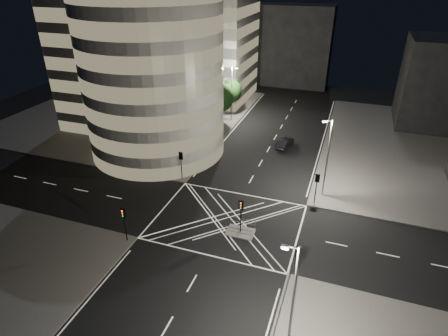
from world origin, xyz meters
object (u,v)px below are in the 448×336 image
at_px(central_island, 240,232).
at_px(traffic_signal_fr, 317,183).
at_px(traffic_signal_nl, 124,219).
at_px(sedan, 285,143).
at_px(traffic_signal_fl, 181,161).
at_px(traffic_signal_island, 241,210).
at_px(street_lamp_right_near, 292,299).
at_px(street_lamp_left_near, 192,127).
at_px(street_lamp_left_far, 232,91).
at_px(street_lamp_right_far, 327,156).
at_px(traffic_signal_nr, 297,258).

relative_size(central_island, traffic_signal_fr, 0.75).
relative_size(traffic_signal_nl, sedan, 0.90).
relative_size(traffic_signal_fl, traffic_signal_nl, 1.00).
bearing_deg(traffic_signal_island, street_lamp_right_near, -59.25).
bearing_deg(traffic_signal_fl, sedan, 53.35).
distance_m(traffic_signal_nl, street_lamp_left_near, 18.99).
bearing_deg(traffic_signal_nl, street_lamp_left_far, 90.99).
height_order(traffic_signal_island, sedan, traffic_signal_island).
height_order(traffic_signal_nl, street_lamp_right_far, street_lamp_right_far).
height_order(street_lamp_left_near, street_lamp_right_near, same).
bearing_deg(traffic_signal_island, sedan, 89.43).
bearing_deg(traffic_signal_island, traffic_signal_fr, 50.67).
xyz_separation_m(traffic_signal_nl, traffic_signal_nr, (17.60, 0.00, 0.00)).
bearing_deg(traffic_signal_nr, traffic_signal_fl, 142.31).
bearing_deg(street_lamp_right_near, street_lamp_left_far, 113.21).
bearing_deg(traffic_signal_fr, traffic_signal_nl, -142.31).
xyz_separation_m(street_lamp_left_far, street_lamp_right_far, (18.87, -21.00, 0.00)).
relative_size(central_island, sedan, 0.67).
bearing_deg(central_island, traffic_signal_nr, -37.93).
bearing_deg(traffic_signal_fl, traffic_signal_fr, 0.00).
bearing_deg(central_island, street_lamp_right_near, -59.25).
bearing_deg(street_lamp_right_near, traffic_signal_fl, 131.24).
distance_m(traffic_signal_fr, traffic_signal_nr, 13.60).
bearing_deg(street_lamp_left_far, traffic_signal_fr, -51.83).
xyz_separation_m(traffic_signal_fl, traffic_signal_island, (10.80, -8.30, 0.00)).
bearing_deg(street_lamp_right_far, traffic_signal_island, -125.30).
relative_size(street_lamp_right_near, sedan, 2.25).
relative_size(traffic_signal_nr, street_lamp_left_near, 0.40).
relative_size(traffic_signal_fr, street_lamp_left_far, 0.40).
xyz_separation_m(traffic_signal_nr, street_lamp_left_far, (-18.24, 36.80, 2.63)).
distance_m(central_island, traffic_signal_island, 2.84).
distance_m(traffic_signal_nl, traffic_signal_island, 12.03).
relative_size(traffic_signal_fr, sedan, 0.90).
xyz_separation_m(traffic_signal_fr, traffic_signal_island, (-6.80, -8.30, 0.00)).
bearing_deg(street_lamp_right_near, street_lamp_left_near, 125.97).
height_order(traffic_signal_fl, street_lamp_right_far, street_lamp_right_far).
height_order(street_lamp_left_far, sedan, street_lamp_left_far).
relative_size(street_lamp_left_near, street_lamp_left_far, 1.00).
distance_m(traffic_signal_fl, traffic_signal_nr, 22.24).
height_order(central_island, traffic_signal_fr, traffic_signal_fr).
bearing_deg(sedan, traffic_signal_fl, 64.40).
relative_size(street_lamp_left_far, sedan, 2.25).
relative_size(street_lamp_left_far, street_lamp_right_near, 1.00).
relative_size(traffic_signal_nl, street_lamp_left_far, 0.40).
xyz_separation_m(traffic_signal_nr, street_lamp_left_near, (-18.24, 18.80, 2.63)).
bearing_deg(central_island, traffic_signal_island, 0.00).
xyz_separation_m(traffic_signal_fl, street_lamp_left_near, (-0.64, 5.20, 2.63)).
bearing_deg(traffic_signal_fr, traffic_signal_island, -129.33).
distance_m(central_island, street_lamp_left_far, 33.95).
bearing_deg(traffic_signal_island, street_lamp_left_near, 130.27).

